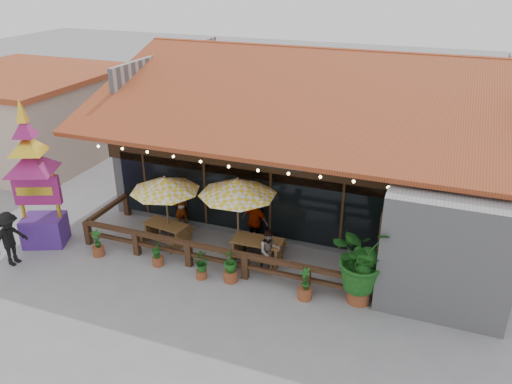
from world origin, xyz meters
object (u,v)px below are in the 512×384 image
at_px(tropical_plant, 362,259).
at_px(umbrella_left, 165,185).
at_px(thai_sign_tower, 32,165).
at_px(pedestrian, 10,239).
at_px(umbrella_right, 237,188).
at_px(picnic_table_right, 257,247).
at_px(picnic_table_left, 166,230).

bearing_deg(tropical_plant, umbrella_left, 171.44).
bearing_deg(thai_sign_tower, umbrella_left, 21.99).
bearing_deg(pedestrian, umbrella_right, -60.60).
relative_size(umbrella_right, tropical_plant, 1.29).
bearing_deg(pedestrian, thai_sign_tower, 0.53).
xyz_separation_m(umbrella_left, thai_sign_tower, (-4.05, -1.63, 0.74)).
bearing_deg(tropical_plant, picnic_table_right, 164.60).
distance_m(umbrella_left, picnic_table_left, 1.75).
xyz_separation_m(umbrella_right, picnic_table_right, (0.83, -0.34, -1.89)).
xyz_separation_m(thai_sign_tower, pedestrian, (-0.06, -1.44, -2.04)).
xyz_separation_m(umbrella_left, umbrella_right, (2.57, 0.27, 0.19)).
height_order(umbrella_left, umbrella_right, umbrella_right).
distance_m(tropical_plant, pedestrian, 11.26).
bearing_deg(picnic_table_left, tropical_plant, -8.10).
relative_size(picnic_table_right, tropical_plant, 0.67).
distance_m(picnic_table_right, pedestrian, 8.10).
height_order(picnic_table_left, thai_sign_tower, thai_sign_tower).
bearing_deg(umbrella_right, tropical_plant, -16.71).
xyz_separation_m(picnic_table_left, tropical_plant, (7.03, -1.00, 0.97)).
bearing_deg(umbrella_left, thai_sign_tower, -158.01).
xyz_separation_m(picnic_table_right, tropical_plant, (3.56, -0.98, 0.93)).
height_order(umbrella_right, thai_sign_tower, thai_sign_tower).
height_order(thai_sign_tower, pedestrian, thai_sign_tower).
bearing_deg(umbrella_left, umbrella_right, 6.00).
height_order(umbrella_left, thai_sign_tower, thai_sign_tower).
bearing_deg(umbrella_left, tropical_plant, -8.56).
height_order(umbrella_right, tropical_plant, umbrella_right).
bearing_deg(picnic_table_right, pedestrian, -158.13).
relative_size(umbrella_left, picnic_table_right, 1.52).
relative_size(umbrella_left, umbrella_right, 0.79).
height_order(tropical_plant, pedestrian, tropical_plant).
height_order(picnic_table_left, tropical_plant, tropical_plant).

